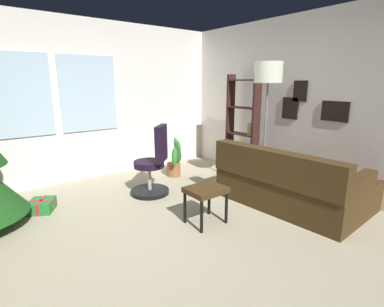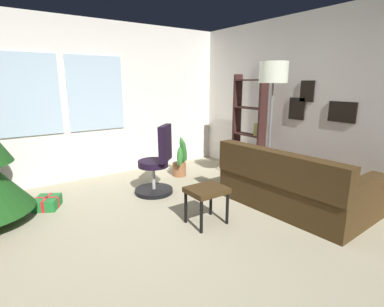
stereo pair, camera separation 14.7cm
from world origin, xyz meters
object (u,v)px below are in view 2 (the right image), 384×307
office_chair (157,168)px  floor_lamp (273,81)px  footstool (207,193)px  gift_box_green (47,203)px  potted_plant (181,161)px  bookshelf (249,132)px  couch (305,187)px

office_chair → floor_lamp: 2.02m
footstool → floor_lamp: floor_lamp is taller
gift_box_green → potted_plant: size_ratio=0.60×
bookshelf → potted_plant: (-1.05, 0.57, -0.49)m
bookshelf → potted_plant: bookshelf is taller
potted_plant → couch: bearing=-73.8°
couch → gift_box_green: bearing=145.2°
gift_box_green → floor_lamp: (2.74, -1.30, 1.54)m
footstool → office_chair: bearing=90.3°
floor_lamp → potted_plant: floor_lamp is taller
bookshelf → couch: bearing=-107.2°
office_chair → bookshelf: bookshelf is taller
floor_lamp → potted_plant: (-0.58, 1.42, -1.34)m
office_chair → floor_lamp: floor_lamp is taller
footstool → gift_box_green: footstool is taller
gift_box_green → bookshelf: bookshelf is taller
footstool → gift_box_green: bearing=133.3°
gift_box_green → potted_plant: potted_plant is taller
bookshelf → floor_lamp: floor_lamp is taller
couch → footstool: (-1.31, 0.38, 0.09)m
couch → office_chair: size_ratio=1.80×
gift_box_green → couch: bearing=-34.8°
gift_box_green → floor_lamp: 3.40m
couch → gift_box_green: size_ratio=4.42×
footstool → office_chair: office_chair is taller
couch → floor_lamp: bearing=91.4°
couch → office_chair: 2.04m
footstool → floor_lamp: 1.81m
footstool → gift_box_green: (-1.44, 1.53, -0.30)m
couch → floor_lamp: 1.47m
couch → potted_plant: bearing=106.2°
office_chair → couch: bearing=-49.7°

